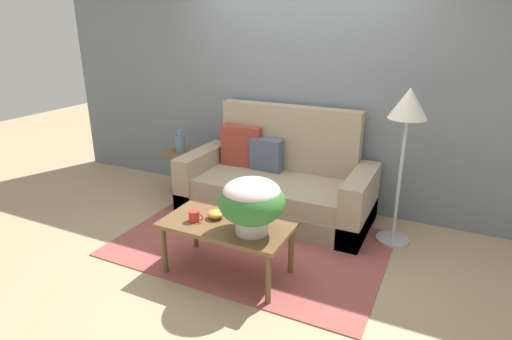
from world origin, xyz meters
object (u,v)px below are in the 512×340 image
couch (277,184)px  snack_bowl (216,214)px  coffee_table (227,229)px  table_vase (180,143)px  side_table (181,165)px  floor_lamp (407,118)px  coffee_mug (194,216)px  potted_plant (252,201)px

couch → snack_bowl: 1.24m
coffee_table → table_vase: (-1.34, 1.25, 0.23)m
coffee_table → snack_bowl: 0.16m
side_table → floor_lamp: floor_lamp is taller
snack_bowl → coffee_table: bearing=-15.4°
floor_lamp → table_vase: floor_lamp is taller
side_table → coffee_mug: 1.73m
potted_plant → snack_bowl: potted_plant is taller
potted_plant → snack_bowl: bearing=166.9°
couch → floor_lamp: (1.26, -0.10, 0.88)m
floor_lamp → potted_plant: floor_lamp is taller
floor_lamp → snack_bowl: bearing=-138.7°
floor_lamp → potted_plant: bearing=-126.7°
coffee_mug → table_vase: bearing=129.1°
side_table → table_vase: bearing=-34.5°
couch → coffee_table: size_ratio=1.92×
coffee_table → couch: bearing=94.6°
snack_bowl → potted_plant: bearing=-13.1°
couch → coffee_table: (0.10, -1.26, 0.08)m
couch → potted_plant: 1.42m
coffee_table → coffee_mug: (-0.25, -0.08, 0.10)m
floor_lamp → table_vase: size_ratio=5.39×
side_table → floor_lamp: 2.64m
snack_bowl → table_vase: size_ratio=0.51×
potted_plant → snack_bowl: 0.45m
couch → potted_plant: size_ratio=3.96×
coffee_table → floor_lamp: floor_lamp is taller
side_table → floor_lamp: (2.50, -0.09, 0.84)m
potted_plant → coffee_mug: (-0.51, -0.03, -0.22)m
couch → coffee_mug: couch is taller
coffee_table → table_vase: bearing=137.0°
floor_lamp → table_vase: bearing=178.1°
coffee_mug → snack_bowl: 0.18m
coffee_table → potted_plant: 0.41m
side_table → snack_bowl: size_ratio=3.87×
side_table → coffee_mug: coffee_mug is taller
coffee_table → table_vase: table_vase is taller
coffee_mug → coffee_table: bearing=18.4°
coffee_table → snack_bowl: bearing=164.6°
floor_lamp → potted_plant: size_ratio=2.90×
floor_lamp → couch: bearing=175.6°
side_table → potted_plant: 2.10m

